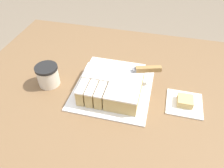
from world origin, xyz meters
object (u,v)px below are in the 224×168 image
cake_board (112,91)px  brownie (185,101)px  coffee_cup (48,75)px  knife (141,70)px  cake (113,84)px

cake_board → brownie: 0.31m
coffee_cup → brownie: coffee_cup is taller
knife → coffee_cup: (-0.40, -0.09, -0.04)m
cake_board → brownie: size_ratio=5.39×
cake_board → knife: size_ratio=1.13×
coffee_cup → brownie: bearing=1.5°
cake → coffee_cup: 0.29m
knife → brownie: (0.20, -0.07, -0.07)m
cake_board → cake: size_ratio=1.33×
cake_board → brownie: (0.31, -0.00, 0.02)m
knife → coffee_cup: size_ratio=2.98×
cake_board → coffee_cup: coffee_cup is taller
coffee_cup → brownie: 0.60m
cake_board → coffee_cup: (-0.29, -0.02, 0.05)m
cake_board → cake: (0.00, 0.00, 0.04)m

